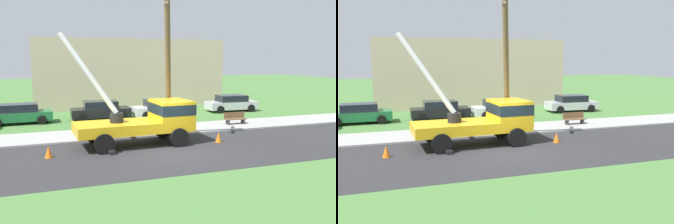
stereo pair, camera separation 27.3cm
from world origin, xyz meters
The scene contains 13 objects.
ground_plane centered at (0.00, 12.00, 0.00)m, with size 120.00×120.00×0.00m, color #477538.
road_asphalt centered at (0.00, 0.00, 0.00)m, with size 80.00×7.27×0.01m, color #2B2B2D.
sidewalk_strip centered at (0.00, 5.30, 0.05)m, with size 80.00×3.32×0.10m, color #9E9E99.
utility_truck centered at (-0.52, 2.08, 1.41)m, with size 6.85×3.21×5.98m.
leaning_utility_pole centered at (0.88, 2.93, 4.43)m, with size 1.53×3.31×8.66m.
traffic_cone_ahead centered at (3.21, 1.12, 0.28)m, with size 0.36×0.36×0.56m, color orange.
traffic_cone_behind centered at (-5.77, 0.94, 0.28)m, with size 0.36×0.36×0.56m, color orange.
parked_sedan_green centered at (-7.37, 11.11, 0.71)m, with size 4.44×2.09×1.42m.
parked_sedan_black centered at (-1.64, 10.99, 0.71)m, with size 4.44×2.08×1.42m.
parked_sedan_white centered at (3.02, 10.50, 0.71)m, with size 4.40×2.02×1.42m.
parked_sedan_silver centered at (9.88, 11.46, 0.71)m, with size 4.49×2.17×1.42m.
park_bench centered at (6.72, 5.36, 0.46)m, with size 1.60×0.45×0.90m.
lowrise_building_backdrop centered at (2.52, 19.25, 3.20)m, with size 18.00×6.00×6.40m, color #C6B293.
Camera 1 is at (-6.16, -16.58, 4.63)m, focal length 39.09 mm.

